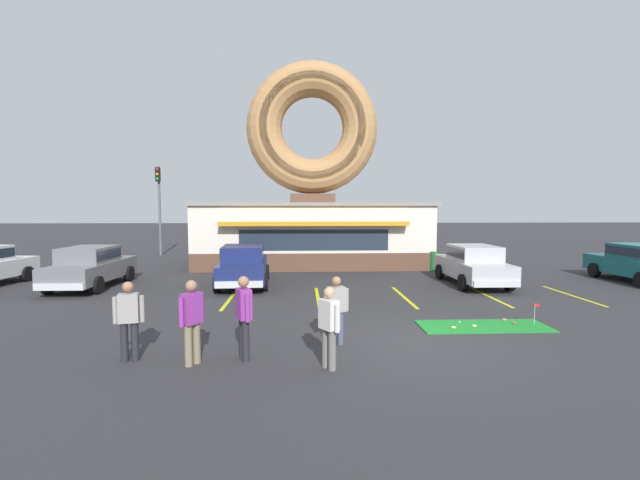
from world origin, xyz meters
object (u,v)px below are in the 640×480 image
object	(u,v)px
trash_bin	(435,261)
traffic_light_pole	(159,199)
golf_ball	(460,322)
pedestrian_leather_jacket_man	(244,313)
pedestrian_clipboard_woman	(329,324)
car_navy	(243,264)
pedestrian_hooded_kid	(192,318)
car_silver	(473,263)
car_grey	(91,265)
car_teal	(639,262)
putting_flag_pin	(536,309)
pedestrian_beanie_man	(336,308)
pedestrian_blue_sweater_man	(129,317)

from	to	relation	value
trash_bin	traffic_light_pole	distance (m)	17.81
golf_ball	traffic_light_pole	size ratio (longest dim) A/B	0.01
pedestrian_leather_jacket_man	pedestrian_clipboard_woman	xyz separation A→B (m)	(1.70, -0.58, -0.08)
car_navy	trash_bin	size ratio (longest dim) A/B	4.77
pedestrian_hooded_kid	car_silver	bearing A→B (deg)	43.03
car_grey	pedestrian_clipboard_woman	bearing A→B (deg)	-45.43
golf_ball	pedestrian_clipboard_woman	distance (m)	4.84
car_silver	pedestrian_hooded_kid	distance (m)	12.38
golf_ball	pedestrian_clipboard_woman	size ratio (longest dim) A/B	0.03
car_teal	pedestrian_hooded_kid	distance (m)	18.27
putting_flag_pin	car_navy	world-z (taller)	car_navy
putting_flag_pin	car_grey	xyz separation A→B (m)	(-14.39, 6.03, 0.43)
car_silver	car_grey	world-z (taller)	same
golf_ball	pedestrian_clipboard_woman	bearing A→B (deg)	-140.71
pedestrian_hooded_kid	trash_bin	xyz separation A→B (m)	(8.71, 12.29, -0.44)
putting_flag_pin	pedestrian_clipboard_woman	bearing A→B (deg)	-153.46
car_teal	car_grey	distance (m)	22.16
putting_flag_pin	car_navy	distance (m)	10.55
pedestrian_hooded_kid	traffic_light_pole	size ratio (longest dim) A/B	0.29
golf_ball	car_navy	bearing A→B (deg)	137.31
trash_bin	pedestrian_clipboard_woman	bearing A→B (deg)	-115.58
golf_ball	car_grey	size ratio (longest dim) A/B	0.01
car_teal	traffic_light_pole	xyz separation A→B (m)	(-23.18, 11.26, 2.84)
car_teal	pedestrian_clipboard_woman	bearing A→B (deg)	-146.31
pedestrian_hooded_kid	pedestrian_beanie_man	world-z (taller)	pedestrian_hooded_kid
pedestrian_blue_sweater_man	car_grey	bearing A→B (deg)	119.78
putting_flag_pin	car_silver	distance (m)	6.01
trash_bin	pedestrian_beanie_man	bearing A→B (deg)	-117.32
pedestrian_blue_sweater_man	putting_flag_pin	bearing A→B (deg)	13.07
putting_flag_pin	pedestrian_leather_jacket_man	world-z (taller)	pedestrian_leather_jacket_man
car_grey	pedestrian_blue_sweater_man	distance (m)	9.53
car_grey	pedestrian_hooded_kid	bearing A→B (deg)	-54.65
pedestrian_beanie_man	trash_bin	size ratio (longest dim) A/B	1.60
car_navy	pedestrian_clipboard_woman	bearing A→B (deg)	-72.56
pedestrian_leather_jacket_man	car_grey	bearing A→B (deg)	130.34
pedestrian_leather_jacket_man	pedestrian_beanie_man	bearing A→B (deg)	23.26
car_silver	car_teal	size ratio (longest dim) A/B	1.00
pedestrian_beanie_man	golf_ball	bearing A→B (deg)	24.97
traffic_light_pole	pedestrian_leather_jacket_man	bearing A→B (deg)	-67.72
car_grey	car_teal	bearing A→B (deg)	0.25
putting_flag_pin	car_silver	bearing A→B (deg)	83.15
car_navy	pedestrian_blue_sweater_man	size ratio (longest dim) A/B	2.87
car_grey	pedestrian_beanie_man	xyz separation A→B (m)	(8.98, -7.44, -0.02)
car_silver	pedestrian_hooded_kid	world-z (taller)	pedestrian_hooded_kid
pedestrian_blue_sweater_man	pedestrian_beanie_man	bearing A→B (deg)	11.10
pedestrian_clipboard_woman	putting_flag_pin	bearing A→B (deg)	26.54
pedestrian_beanie_man	pedestrian_clipboard_woman	bearing A→B (deg)	-100.21
putting_flag_pin	traffic_light_pole	bearing A→B (deg)	131.55
car_silver	pedestrian_leather_jacket_man	xyz separation A→B (m)	(-8.08, -8.20, 0.08)
car_teal	pedestrian_leather_jacket_man	distance (m)	17.29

